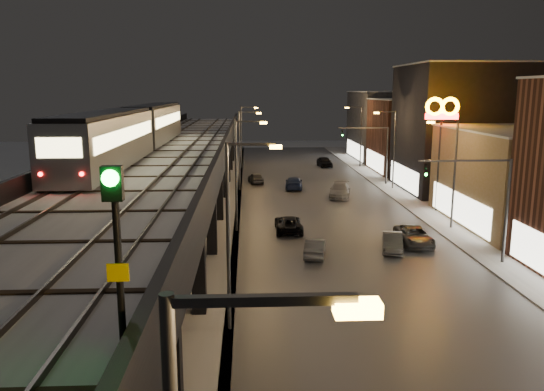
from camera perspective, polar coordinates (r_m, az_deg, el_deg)
name	(u,v)px	position (r m, az deg, el deg)	size (l,w,h in m)	color
road_surface	(330,218)	(47.65, 6.20, -2.47)	(17.00, 120.00, 0.06)	#46474D
sidewalk_right	(440,217)	(50.15, 17.58, -2.20)	(4.00, 120.00, 0.14)	#9FA1A8
under_viaduct_pavement	(178,220)	(47.51, -10.12, -2.63)	(11.00, 120.00, 0.06)	#9FA1A8
elevated_viaduct	(170,162)	(43.41, -10.90, 3.55)	(9.00, 100.00, 6.30)	black
viaduct_trackbed	(170,152)	(43.44, -10.93, 4.58)	(8.40, 100.00, 0.32)	#B2B7C1
viaduct_parapet_streetside	(224,146)	(43.01, -5.17, 5.29)	(0.30, 100.00, 1.10)	black
viaduct_parapet_far	(115,147)	(44.25, -16.54, 5.04)	(0.30, 100.00, 1.10)	black
building_c	(531,178)	(49.42, 26.13, 1.71)	(12.20, 15.20, 8.16)	#7E694A
building_d	(459,128)	(63.50, 19.48, 6.81)	(12.20, 13.20, 14.16)	black
building_e	(419,136)	(76.77, 15.48, 6.20)	(12.20, 12.20, 10.16)	brown
building_f	(392,126)	(90.11, 12.75, 7.34)	(12.20, 16.20, 11.16)	#333337
streetlight_left_1	(234,224)	(24.50, -4.12, -3.05)	(2.57, 0.28, 9.00)	#38383A
streetlight_left_2	(239,168)	(42.18, -3.52, 2.99)	(2.57, 0.28, 9.00)	#38383A
streetlight_right_2	(452,166)	(45.28, 18.77, 2.98)	(2.56, 0.28, 9.00)	#38383A
streetlight_left_3	(242,145)	(60.04, -3.28, 5.45)	(2.57, 0.28, 9.00)	#38383A
streetlight_right_3	(392,144)	(62.26, 12.79, 5.40)	(2.56, 0.28, 9.00)	#38383A
streetlight_left_4	(243,133)	(77.97, -3.14, 6.78)	(2.57, 0.28, 9.00)	#38383A
streetlight_right_4	(359,132)	(79.69, 9.37, 6.74)	(2.56, 0.28, 9.00)	#38383A
traffic_light_rig_a	(490,198)	(36.89, 22.43, -0.20)	(6.10, 0.34, 7.00)	#38383A
traffic_light_rig_b	(378,148)	(65.00, 11.30, 5.04)	(6.10, 0.34, 7.00)	#38383A
subway_train	(136,129)	(43.03, -14.46, 6.92)	(2.83, 34.35, 3.37)	gray
rail_signal	(115,221)	(9.71, -16.53, -2.61)	(0.39, 0.45, 3.38)	black
car_near_white	(315,248)	(36.75, 4.67, -5.65)	(1.31, 3.76, 1.24)	#4A4D53
car_mid_silver	(289,224)	(42.88, 1.80, -3.14)	(2.10, 4.55, 1.26)	black
car_mid_dark	(294,184)	(61.38, 2.36, 1.29)	(1.91, 4.70, 1.36)	navy
car_far_white	(256,178)	(65.19, -1.75, 1.85)	(1.53, 3.82, 1.30)	#434447
car_onc_silver	(392,243)	(38.72, 12.82, -5.00)	(1.34, 3.84, 1.27)	#4D4E50
car_onc_dark	(414,237)	(40.62, 15.04, -4.29)	(2.21, 4.80, 1.33)	#434444
car_onc_white	(340,191)	(57.05, 7.32, 0.50)	(2.06, 5.07, 1.47)	gray
car_onc_red	(325,162)	(79.68, 5.67, 3.59)	(1.75, 4.36, 1.49)	black
sign_mcdonalds	(442,118)	(51.31, 17.79, 7.93)	(3.15, 0.35, 10.68)	#38383A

